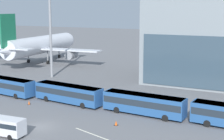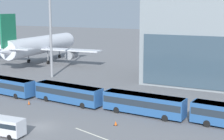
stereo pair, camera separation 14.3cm
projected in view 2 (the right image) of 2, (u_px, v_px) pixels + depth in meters
name	position (u px, v px, depth m)	size (l,w,h in m)	color
ground_plane	(40.00, 127.00, 48.05)	(440.00, 440.00, 0.00)	slate
airliner_at_gate_near	(39.00, 45.00, 103.19)	(40.56, 38.40, 14.99)	silver
airliner_at_gate_far	(222.00, 57.00, 83.88)	(36.11, 37.13, 12.84)	white
shuttle_bus_1	(6.00, 85.00, 65.81)	(13.40, 4.08, 3.24)	#285693
shuttle_bus_2	(68.00, 93.00, 59.68)	(13.39, 4.03, 3.24)	#285693
shuttle_bus_3	(143.00, 103.00, 53.10)	(13.32, 3.44, 3.24)	#285693
service_van_foreground	(4.00, 125.00, 44.47)	(5.72, 2.45, 2.41)	silver
floodlight_mast	(50.00, 9.00, 79.90)	(2.45, 2.45, 25.54)	gray
lane_stripe_0	(95.00, 135.00, 44.85)	(7.80, 0.25, 0.01)	silver
traffic_cone_1	(116.00, 123.00, 48.62)	(0.54, 0.54, 0.65)	black
traffic_cone_2	(29.00, 102.00, 59.19)	(0.45, 0.45, 0.75)	black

